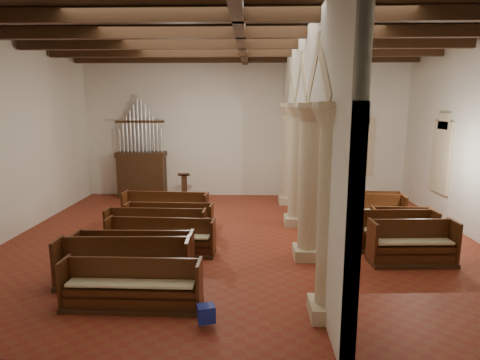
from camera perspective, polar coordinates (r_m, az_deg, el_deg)
name	(u,v)px	position (r m, az deg, el deg)	size (l,w,h in m)	color
floor	(241,239)	(12.32, 0.21, -8.35)	(14.00, 14.00, 0.00)	maroon
ceiling	(242,32)	(11.82, 0.23, 20.33)	(14.00, 14.00, 0.00)	#332011
wall_back	(245,128)	(17.68, 0.73, 7.38)	(14.00, 0.02, 6.00)	white
wall_front	(231,177)	(5.74, -1.33, 0.45)	(14.00, 0.02, 6.00)	white
wall_left	(5,140)	(13.78, -30.42, 4.98)	(0.02, 12.00, 6.00)	white
ceiling_beams	(242,39)	(11.79, 0.23, 19.47)	(13.80, 11.80, 0.30)	#3F2314
arcade	(304,121)	(11.75, 9.12, 8.32)	(0.90, 11.90, 6.00)	beige
window_right_b	(442,157)	(15.75, 26.82, 2.90)	(0.03, 1.00, 2.20)	#3A8366
window_back	(359,147)	(18.33, 16.60, 4.55)	(1.00, 0.03, 2.20)	#3A8366
pipe_organ	(142,166)	(18.00, -13.80, 1.91)	(2.10, 0.85, 4.40)	#3F2314
lectern	(184,189)	(17.12, -7.92, -1.25)	(0.52, 0.53, 1.23)	#381D11
dossal_curtain	(324,170)	(18.08, 11.87, 1.37)	(1.80, 0.07, 2.17)	maroon
processional_banner	(351,187)	(16.69, 15.57, -0.92)	(0.51, 0.65, 2.22)	#3F2314
hymnal_box_a	(206,313)	(7.75, -4.84, -18.39)	(0.31, 0.25, 0.31)	navy
hymnal_box_b	(186,259)	(10.21, -7.74, -11.12)	(0.29, 0.24, 0.29)	#162E98
hymnal_box_c	(197,238)	(11.63, -6.11, -8.18)	(0.34, 0.28, 0.34)	navy
tube_heater_a	(103,296)	(8.98, -18.89, -15.39)	(0.09, 0.09, 0.88)	white
tube_heater_b	(173,271)	(9.80, -9.50, -12.67)	(0.11, 0.11, 1.15)	white
nave_pew_0	(132,292)	(8.59, -15.10, -15.16)	(2.79, 0.70, 1.00)	#3F2314
nave_pew_1	(124,270)	(9.57, -16.20, -12.24)	(2.99, 0.84, 1.09)	#3F2314
nave_pew_2	(135,261)	(10.05, -14.74, -11.09)	(2.80, 0.74, 1.06)	#3F2314
nave_pew_3	(161,243)	(11.22, -11.19, -8.75)	(2.97, 0.80, 0.99)	#3F2314
nave_pew_4	(156,232)	(12.18, -11.86, -7.19)	(2.96, 0.74, 1.00)	#3F2314
nave_pew_5	(170,225)	(12.69, -9.98, -6.35)	(2.71, 0.77, 1.02)	#3F2314
nave_pew_6	(166,214)	(13.81, -10.51, -4.82)	(2.90, 0.91, 1.12)	#3F2314
aisle_pew_0	(412,250)	(11.25, 23.26, -9.08)	(2.18, 0.86, 1.14)	#3F2314
aisle_pew_1	(396,236)	(12.18, 21.26, -7.50)	(2.24, 0.88, 1.11)	#3F2314
aisle_pew_2	(401,230)	(12.92, 21.95, -6.63)	(1.76, 0.73, 1.02)	#3F2314
aisle_pew_3	(374,218)	(13.84, 18.47, -5.09)	(1.94, 0.87, 1.14)	#3F2314
aisle_pew_4	(374,210)	(15.04, 18.56, -4.07)	(1.82, 0.77, 0.99)	#3F2314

